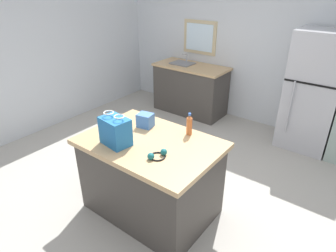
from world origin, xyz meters
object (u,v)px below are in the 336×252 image
(kitchen_island, at_px, (151,176))
(refrigerator, at_px, (313,92))
(shopping_bag, at_px, (115,131))
(bottle, at_px, (189,125))
(small_box, at_px, (145,120))
(ear_defenders, at_px, (157,155))

(kitchen_island, bearing_deg, refrigerator, 69.46)
(shopping_bag, distance_m, bottle, 0.75)
(small_box, bearing_deg, bottle, 15.85)
(bottle, relative_size, ear_defenders, 1.25)
(kitchen_island, height_order, small_box, small_box)
(shopping_bag, relative_size, bottle, 1.34)
(kitchen_island, xyz_separation_m, small_box, (-0.25, 0.22, 0.51))
(ear_defenders, bearing_deg, small_box, 140.93)
(small_box, bearing_deg, shopping_bag, -87.38)
(kitchen_island, distance_m, refrigerator, 2.72)
(shopping_bag, bearing_deg, bottle, 52.34)
(small_box, relative_size, bottle, 0.67)
(bottle, bearing_deg, refrigerator, 71.72)
(small_box, bearing_deg, refrigerator, 62.52)
(shopping_bag, xyz_separation_m, small_box, (-0.02, 0.46, -0.07))
(shopping_bag, bearing_deg, small_box, 92.62)
(refrigerator, bearing_deg, ear_defenders, -104.54)
(small_box, bearing_deg, ear_defenders, -39.07)
(kitchen_island, height_order, shopping_bag, shopping_bag)
(refrigerator, relative_size, bottle, 7.17)
(kitchen_island, distance_m, shopping_bag, 0.66)
(small_box, distance_m, bottle, 0.50)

